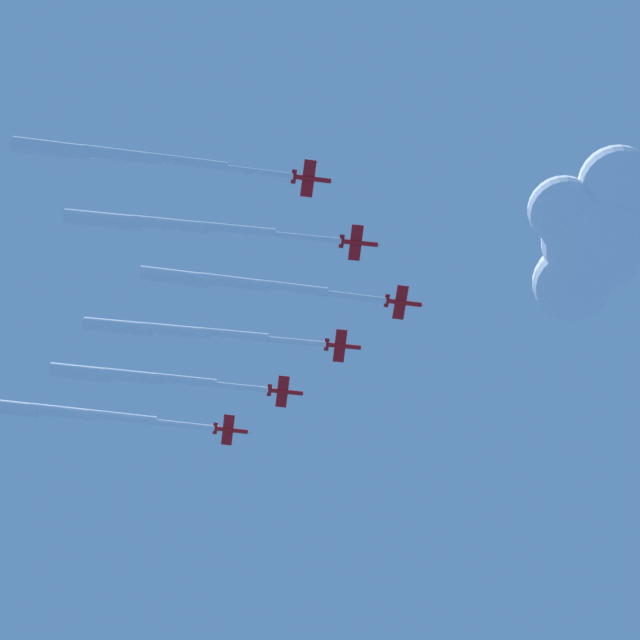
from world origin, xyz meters
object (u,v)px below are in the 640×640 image
jet_port_mid (133,377)px  jet_starboard_mid (118,156)px  jet_lead (233,283)px  jet_starboard_inner (168,225)px  jet_port_inner (175,331)px  jet_port_outer (61,412)px

jet_port_mid → jet_starboard_mid: 56.23m
jet_lead → jet_starboard_inner: jet_lead is taller
jet_port_inner → jet_port_mid: 16.28m
jet_starboard_inner → jet_starboard_mid: 18.97m
jet_lead → jet_port_mid: size_ratio=1.07×
jet_port_inner → jet_port_outer: size_ratio=0.95×
jet_starboard_mid → jet_port_outer: (-68.33, 17.51, 1.30)m
jet_lead → jet_starboard_inner: size_ratio=0.94×
jet_port_outer → jet_starboard_mid: bearing=-14.4°
jet_port_inner → jet_port_outer: jet_port_outer is taller
jet_starboard_mid → jet_lead: bearing=110.6°
jet_port_inner → jet_starboard_inner: jet_port_inner is taller
jet_lead → jet_port_outer: size_ratio=0.95×
jet_port_inner → jet_starboard_mid: (32.81, -31.00, -0.87)m
jet_port_mid → jet_port_outer: bearing=-151.8°
jet_starboard_mid → jet_port_outer: jet_port_outer is taller
jet_starboard_inner → jet_port_mid: size_ratio=1.14×
jet_lead → jet_port_mid: bearing=-166.3°
jet_port_inner → jet_port_mid: (-15.96, -3.01, -1.06)m
jet_starboard_inner → jet_port_mid: (-40.05, 11.15, 0.15)m
jet_port_mid → jet_port_outer: (-19.56, -10.48, 1.49)m
jet_starboard_inner → jet_port_outer: jet_port_outer is taller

